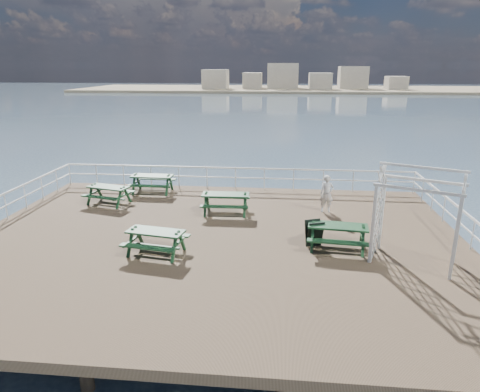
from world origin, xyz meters
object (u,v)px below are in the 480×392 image
trellis_arbor (416,221)px  person (327,194)px  picnic_table_b (152,180)px  picnic_table_e (338,232)px  picnic_table_d (156,237)px  picnic_table_c (226,199)px  picnic_table_a (108,191)px

trellis_arbor → person: size_ratio=1.96×
picnic_table_b → picnic_table_e: bearing=-35.2°
picnic_table_d → person: (6.05, 4.89, 0.21)m
picnic_table_b → picnic_table_e: 10.28m
picnic_table_c → picnic_table_e: 5.41m
picnic_table_b → picnic_table_e: (8.31, -6.06, -0.01)m
picnic_table_e → person: bearing=96.2°
picnic_table_c → picnic_table_e: (4.29, -3.31, 0.00)m
picnic_table_d → picnic_table_e: picnic_table_e is taller
picnic_table_c → picnic_table_d: bearing=-113.7°
picnic_table_a → picnic_table_b: 2.45m
trellis_arbor → picnic_table_a: bearing=-178.7°
picnic_table_e → picnic_table_a: bearing=163.2°
picnic_table_a → trellis_arbor: (12.01, -4.98, 0.82)m
picnic_table_c → picnic_table_d: size_ratio=0.95×
picnic_table_c → picnic_table_d: 4.66m
person → picnic_table_a: bearing=175.2°
picnic_table_a → picnic_table_b: bearing=68.2°
picnic_table_b → picnic_table_c: picnic_table_b is taller
picnic_table_c → person: person is taller
picnic_table_b → picnic_table_a: bearing=-125.6°
picnic_table_d → trellis_arbor: (8.31, 0.11, 0.81)m
picnic_table_c → picnic_table_d: picnic_table_c is taller
picnic_table_b → person: person is taller
trellis_arbor → person: (-2.26, 4.78, -0.60)m
picnic_table_a → picnic_table_d: (3.70, -5.10, 0.00)m
person → picnic_table_d: bearing=-144.6°
picnic_table_b → picnic_table_d: size_ratio=0.96×
picnic_table_e → trellis_arbor: 2.54m
trellis_arbor → picnic_table_b: bearing=170.5°
picnic_table_a → picnic_table_d: picnic_table_d is taller
picnic_table_c → person: (4.27, 0.58, 0.18)m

